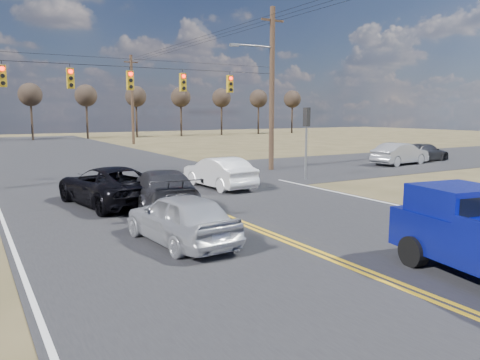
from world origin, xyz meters
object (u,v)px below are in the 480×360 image
silver_suv (181,218)px  cross_car_east_near (400,154)px  cross_car_east_far (424,152)px  dgrey_car_queue (161,189)px  black_suv (109,186)px  white_car_queue (219,173)px

silver_suv → cross_car_east_near: bearing=-159.0°
cross_car_east_near → cross_car_east_far: cross_car_east_near is taller
silver_suv → cross_car_east_near: 23.63m
silver_suv → dgrey_car_queue: 4.91m
cross_car_east_near → black_suv: bearing=94.4°
silver_suv → cross_car_east_far: silver_suv is taller
black_suv → cross_car_east_near: (21.39, 3.98, -0.00)m
cross_car_east_near → cross_car_east_far: bearing=-84.4°
black_suv → cross_car_east_near: bearing=-178.8°
dgrey_car_queue → cross_car_east_near: 20.71m
black_suv → dgrey_car_queue: size_ratio=1.06×
dgrey_car_queue → silver_suv: bearing=84.3°
cross_car_east_far → cross_car_east_near: bearing=95.3°
silver_suv → cross_car_east_far: (24.56, 11.27, -0.06)m
cross_car_east_near → white_car_queue: bearing=93.0°
white_car_queue → dgrey_car_queue: (-4.22, -3.31, 0.01)m
silver_suv → black_suv: (-0.25, 6.58, 0.04)m
white_car_queue → cross_car_east_far: size_ratio=0.99×
cross_car_east_near → dgrey_car_queue: bearing=100.2°
silver_suv → dgrey_car_queue: dgrey_car_queue is taller
black_suv → cross_car_east_far: black_suv is taller
black_suv → dgrey_car_queue: (1.51, -1.84, -0.01)m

